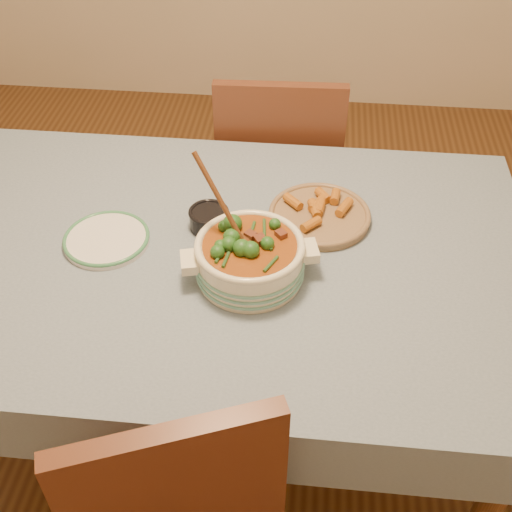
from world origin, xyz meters
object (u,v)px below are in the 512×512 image
Objects in this scene: white_plate at (107,239)px; fried_plate at (320,214)px; condiment_bowl at (209,218)px; chair_far at (279,170)px; stew_casserole at (250,256)px; dining_table at (219,276)px.

fried_plate is (0.56, 0.16, 0.01)m from white_plate.
condiment_bowl reaches higher than fried_plate.
chair_far reaches higher than white_plate.
condiment_bowl is 0.31m from fried_plate.
stew_casserole is 1.47× the size of white_plate.
chair_far is at bearing 59.91° from white_plate.
white_plate is 0.59m from fried_plate.
stew_casserole is 2.58× the size of condiment_bowl.
stew_casserole is 1.09× the size of fried_plate.
dining_table is 7.15× the size of white_plate.
condiment_bowl is at bearing 18.81° from white_plate.
white_plate is 0.28m from condiment_bowl.
dining_table is 1.80× the size of chair_far.
condiment_bowl reaches higher than dining_table.
condiment_bowl reaches higher than white_plate.
white_plate is 1.75× the size of condiment_bowl.
condiment_bowl is (-0.04, 0.10, 0.12)m from dining_table.
dining_table is at bearing -69.31° from condiment_bowl.
dining_table is 4.85× the size of stew_casserole.
white_plate is (-0.40, 0.09, -0.06)m from stew_casserole.
chair_far is (-0.15, 0.56, -0.25)m from fried_plate.
white_plate is 0.86m from chair_far.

